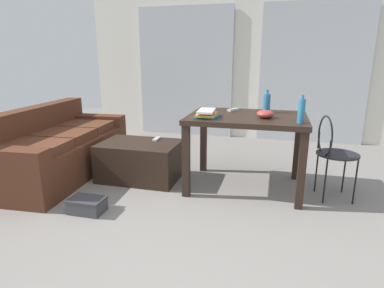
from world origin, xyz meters
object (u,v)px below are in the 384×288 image
object	(u,v)px
wire_chair	(332,148)
book_stack	(207,114)
coffee_table	(140,161)
craft_table	(247,126)
bottle_far	(267,103)
bottle_near	(301,111)
shoebox	(87,205)
tv_remote_primary	(157,139)
tv_remote_on_table	(233,110)
bowl	(265,114)
couch	(57,149)

from	to	relation	value
wire_chair	book_stack	xyz separation A→B (m)	(-1.19, -0.14, 0.30)
coffee_table	craft_table	world-z (taller)	craft_table
wire_chair	bottle_far	world-z (taller)	bottle_far
bottle_near	shoebox	bearing A→B (deg)	-159.42
shoebox	tv_remote_primary	bearing A→B (deg)	75.94
bottle_near	tv_remote_on_table	world-z (taller)	bottle_near
bottle_far	bowl	xyz separation A→B (m)	(0.00, -0.32, -0.06)
book_stack	shoebox	bearing A→B (deg)	-141.24
bottle_far	book_stack	world-z (taller)	bottle_far
couch	coffee_table	distance (m)	1.02
couch	wire_chair	world-z (taller)	wire_chair
bottle_near	shoebox	world-z (taller)	bottle_near
craft_table	tv_remote_on_table	distance (m)	0.33
wire_chair	book_stack	distance (m)	1.24
couch	book_stack	distance (m)	1.88
tv_remote_on_table	shoebox	xyz separation A→B (m)	(-1.13, -1.20, -0.72)
coffee_table	book_stack	xyz separation A→B (m)	(0.80, -0.15, 0.60)
tv_remote_primary	shoebox	bearing A→B (deg)	-105.28
bottle_far	bowl	world-z (taller)	bottle_far
couch	bottle_far	xyz separation A→B (m)	(2.36, 0.37, 0.58)
craft_table	tv_remote_on_table	bearing A→B (deg)	124.54
couch	bottle_far	bearing A→B (deg)	8.84
coffee_table	tv_remote_primary	size ratio (longest dim) A/B	5.51
couch	craft_table	xyz separation A→B (m)	(2.19, 0.15, 0.36)
book_stack	coffee_table	bearing A→B (deg)	169.17
bowl	shoebox	distance (m)	1.87
bottle_near	book_stack	xyz separation A→B (m)	(-0.87, 0.07, -0.07)
tv_remote_on_table	book_stack	bearing A→B (deg)	-81.32
bottle_near	tv_remote_primary	xyz separation A→B (m)	(-1.53, 0.39, -0.45)
bowl	tv_remote_on_table	bearing A→B (deg)	135.09
tv_remote_on_table	craft_table	bearing A→B (deg)	-23.25
craft_table	bowl	distance (m)	0.26
wire_chair	bowl	xyz separation A→B (m)	(-0.63, -0.04, 0.30)
shoebox	bottle_far	bearing A→B (deg)	38.41
shoebox	wire_chair	bearing A→B (deg)	22.73
tv_remote_primary	wire_chair	bearing A→B (deg)	-6.78
couch	bottle_near	world-z (taller)	bottle_near
bottle_far	book_stack	xyz separation A→B (m)	(-0.55, -0.43, -0.07)
bowl	shoebox	size ratio (longest dim) A/B	0.54
shoebox	book_stack	bearing A→B (deg)	38.76
wire_chair	bottle_far	xyz separation A→B (m)	(-0.64, 0.29, 0.37)
coffee_table	tv_remote_on_table	world-z (taller)	tv_remote_on_table
craft_table	bottle_far	bearing A→B (deg)	51.24
couch	shoebox	distance (m)	1.22
couch	bowl	xyz separation A→B (m)	(2.37, 0.04, 0.51)
couch	coffee_table	size ratio (longest dim) A/B	2.27
craft_table	bottle_near	bearing A→B (deg)	-28.98
shoebox	craft_table	bearing A→B (deg)	36.16
bowl	book_stack	size ratio (longest dim) A/B	0.55
couch	tv_remote_primary	bearing A→B (deg)	12.79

